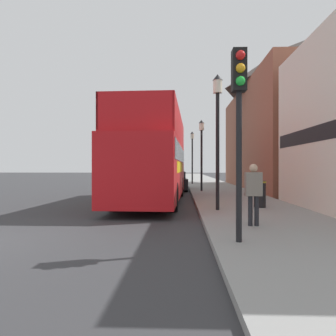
# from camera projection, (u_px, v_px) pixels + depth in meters

# --- Properties ---
(ground_plane) EXTENTS (144.00, 144.00, 0.00)m
(ground_plane) POSITION_uv_depth(u_px,v_px,m) (122.00, 187.00, 27.96)
(ground_plane) COLOR #333335
(sidewalk) EXTENTS (3.97, 108.00, 0.14)m
(sidewalk) POSITION_uv_depth(u_px,v_px,m) (215.00, 188.00, 24.66)
(sidewalk) COLOR gray
(sidewalk) RESTS_ON ground_plane
(brick_terrace_rear) EXTENTS (6.00, 17.10, 10.58)m
(brick_terrace_rear) POSITION_uv_depth(u_px,v_px,m) (281.00, 119.00, 24.73)
(brick_terrace_rear) COLOR #935642
(brick_terrace_rear) RESTS_ON ground_plane
(tour_bus) EXTENTS (2.95, 10.68, 4.10)m
(tour_bus) POSITION_uv_depth(u_px,v_px,m) (154.00, 164.00, 15.44)
(tour_bus) COLOR red
(tour_bus) RESTS_ON ground_plane
(parked_car_ahead_of_bus) EXTENTS (2.06, 4.13, 1.35)m
(parked_car_ahead_of_bus) POSITION_uv_depth(u_px,v_px,m) (173.00, 182.00, 23.15)
(parked_car_ahead_of_bus) COLOR black
(parked_car_ahead_of_bus) RESTS_ON ground_plane
(pedestrian_nearest) EXTENTS (0.42, 0.23, 1.60)m
(pedestrian_nearest) POSITION_uv_depth(u_px,v_px,m) (253.00, 189.00, 8.46)
(pedestrian_nearest) COLOR #232328
(pedestrian_nearest) RESTS_ON sidewalk
(traffic_signal) EXTENTS (0.28, 0.42, 3.90)m
(traffic_signal) POSITION_uv_depth(u_px,v_px,m) (239.00, 101.00, 6.61)
(traffic_signal) COLOR black
(traffic_signal) RESTS_ON sidewalk
(lamp_post_nearest) EXTENTS (0.35, 0.35, 4.83)m
(lamp_post_nearest) POSITION_uv_depth(u_px,v_px,m) (218.00, 117.00, 11.62)
(lamp_post_nearest) COLOR black
(lamp_post_nearest) RESTS_ON sidewalk
(lamp_post_second) EXTENTS (0.35, 0.35, 4.54)m
(lamp_post_second) POSITION_uv_depth(u_px,v_px,m) (202.00, 142.00, 20.85)
(lamp_post_second) COLOR black
(lamp_post_second) RESTS_ON sidewalk
(lamp_post_third) EXTENTS (0.35, 0.35, 4.81)m
(lamp_post_third) POSITION_uv_depth(u_px,v_px,m) (192.00, 148.00, 30.09)
(lamp_post_third) COLOR black
(lamp_post_third) RESTS_ON sidewalk
(litter_bin) EXTENTS (0.48, 0.48, 0.99)m
(litter_bin) POSITION_uv_depth(u_px,v_px,m) (260.00, 193.00, 12.39)
(litter_bin) COLOR black
(litter_bin) RESTS_ON sidewalk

